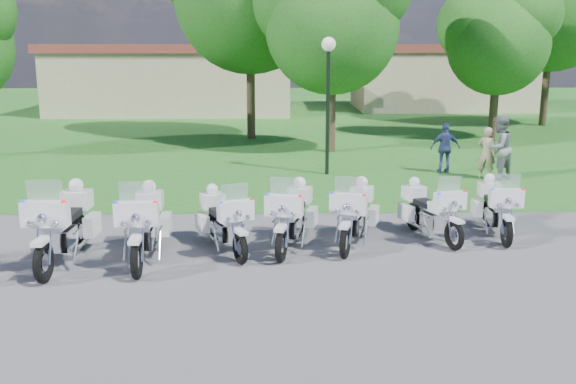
{
  "coord_description": "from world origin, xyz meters",
  "views": [
    {
      "loc": [
        0.21,
        -12.12,
        3.98
      ],
      "look_at": [
        0.46,
        1.2,
        0.95
      ],
      "focal_mm": 40.0,
      "sensor_mm": 36.0,
      "label": 1
    }
  ],
  "objects_px": {
    "motorcycle_2": "(145,224)",
    "bystander_a": "(487,153)",
    "bystander_b": "(499,148)",
    "motorcycle_6": "(430,210)",
    "lamp_post": "(328,72)",
    "bystander_c": "(445,148)",
    "motorcycle_1": "(64,224)",
    "motorcycle_5": "(355,213)",
    "motorcycle_7": "(496,207)",
    "motorcycle_4": "(292,215)",
    "motorcycle_3": "(224,220)"
  },
  "relations": [
    {
      "from": "bystander_a",
      "to": "bystander_b",
      "type": "bearing_deg",
      "value": -171.75
    },
    {
      "from": "motorcycle_1",
      "to": "motorcycle_2",
      "type": "xyz_separation_m",
      "value": [
        1.48,
        0.11,
        -0.03
      ]
    },
    {
      "from": "motorcycle_7",
      "to": "bystander_c",
      "type": "height_order",
      "value": "bystander_c"
    },
    {
      "from": "motorcycle_5",
      "to": "bystander_a",
      "type": "height_order",
      "value": "bystander_a"
    },
    {
      "from": "motorcycle_3",
      "to": "motorcycle_6",
      "type": "distance_m",
      "value": 4.37
    },
    {
      "from": "motorcycle_6",
      "to": "motorcycle_1",
      "type": "bearing_deg",
      "value": -7.77
    },
    {
      "from": "motorcycle_5",
      "to": "motorcycle_7",
      "type": "height_order",
      "value": "motorcycle_5"
    },
    {
      "from": "bystander_c",
      "to": "motorcycle_5",
      "type": "bearing_deg",
      "value": 61.69
    },
    {
      "from": "motorcycle_7",
      "to": "lamp_post",
      "type": "distance_m",
      "value": 7.86
    },
    {
      "from": "motorcycle_2",
      "to": "bystander_c",
      "type": "height_order",
      "value": "motorcycle_2"
    },
    {
      "from": "motorcycle_1",
      "to": "motorcycle_7",
      "type": "relative_size",
      "value": 1.19
    },
    {
      "from": "motorcycle_2",
      "to": "bystander_a",
      "type": "bearing_deg",
      "value": -142.97
    },
    {
      "from": "motorcycle_4",
      "to": "lamp_post",
      "type": "xyz_separation_m",
      "value": [
        1.29,
        7.53,
        2.55
      ]
    },
    {
      "from": "motorcycle_1",
      "to": "motorcycle_5",
      "type": "height_order",
      "value": "motorcycle_1"
    },
    {
      "from": "motorcycle_6",
      "to": "bystander_b",
      "type": "relative_size",
      "value": 1.06
    },
    {
      "from": "motorcycle_2",
      "to": "motorcycle_5",
      "type": "bearing_deg",
      "value": -170.34
    },
    {
      "from": "motorcycle_2",
      "to": "bystander_a",
      "type": "relative_size",
      "value": 1.58
    },
    {
      "from": "motorcycle_2",
      "to": "motorcycle_5",
      "type": "relative_size",
      "value": 1.12
    },
    {
      "from": "motorcycle_3",
      "to": "bystander_b",
      "type": "relative_size",
      "value": 1.07
    },
    {
      "from": "motorcycle_3",
      "to": "motorcycle_7",
      "type": "height_order",
      "value": "motorcycle_3"
    },
    {
      "from": "motorcycle_1",
      "to": "bystander_c",
      "type": "height_order",
      "value": "motorcycle_1"
    },
    {
      "from": "motorcycle_4",
      "to": "bystander_c",
      "type": "height_order",
      "value": "bystander_c"
    },
    {
      "from": "motorcycle_4",
      "to": "lamp_post",
      "type": "relative_size",
      "value": 0.55
    },
    {
      "from": "motorcycle_4",
      "to": "motorcycle_5",
      "type": "xyz_separation_m",
      "value": [
        1.29,
        0.17,
        -0.01
      ]
    },
    {
      "from": "motorcycle_6",
      "to": "lamp_post",
      "type": "distance_m",
      "value": 7.6
    },
    {
      "from": "motorcycle_6",
      "to": "bystander_a",
      "type": "distance_m",
      "value": 6.92
    },
    {
      "from": "motorcycle_5",
      "to": "motorcycle_6",
      "type": "distance_m",
      "value": 1.7
    },
    {
      "from": "bystander_a",
      "to": "bystander_c",
      "type": "distance_m",
      "value": 1.42
    },
    {
      "from": "motorcycle_2",
      "to": "bystander_a",
      "type": "distance_m",
      "value": 11.64
    },
    {
      "from": "bystander_a",
      "to": "motorcycle_2",
      "type": "bearing_deg",
      "value": 69.63
    },
    {
      "from": "motorcycle_6",
      "to": "lamp_post",
      "type": "height_order",
      "value": "lamp_post"
    },
    {
      "from": "motorcycle_7",
      "to": "lamp_post",
      "type": "bearing_deg",
      "value": -60.91
    },
    {
      "from": "motorcycle_1",
      "to": "motorcycle_2",
      "type": "bearing_deg",
      "value": -174.33
    },
    {
      "from": "motorcycle_7",
      "to": "bystander_a",
      "type": "relative_size",
      "value": 1.38
    },
    {
      "from": "motorcycle_2",
      "to": "bystander_b",
      "type": "xyz_separation_m",
      "value": [
        9.25,
        7.35,
        0.27
      ]
    },
    {
      "from": "motorcycle_7",
      "to": "lamp_post",
      "type": "relative_size",
      "value": 0.52
    },
    {
      "from": "motorcycle_4",
      "to": "motorcycle_7",
      "type": "relative_size",
      "value": 1.06
    },
    {
      "from": "bystander_a",
      "to": "bystander_b",
      "type": "distance_m",
      "value": 0.39
    },
    {
      "from": "bystander_c",
      "to": "bystander_a",
      "type": "bearing_deg",
      "value": 133.94
    },
    {
      "from": "motorcycle_4",
      "to": "bystander_c",
      "type": "distance_m",
      "value": 9.25
    },
    {
      "from": "lamp_post",
      "to": "bystander_b",
      "type": "height_order",
      "value": "lamp_post"
    },
    {
      "from": "motorcycle_5",
      "to": "motorcycle_6",
      "type": "height_order",
      "value": "motorcycle_5"
    },
    {
      "from": "motorcycle_4",
      "to": "bystander_c",
      "type": "relative_size",
      "value": 1.45
    },
    {
      "from": "motorcycle_5",
      "to": "motorcycle_2",
      "type": "bearing_deg",
      "value": 30.11
    },
    {
      "from": "motorcycle_6",
      "to": "motorcycle_7",
      "type": "relative_size",
      "value": 0.95
    },
    {
      "from": "motorcycle_6",
      "to": "lamp_post",
      "type": "xyz_separation_m",
      "value": [
        -1.64,
        6.95,
        2.6
      ]
    },
    {
      "from": "motorcycle_6",
      "to": "motorcycle_7",
      "type": "bearing_deg",
      "value": 169.17
    },
    {
      "from": "bystander_b",
      "to": "bystander_c",
      "type": "height_order",
      "value": "bystander_b"
    },
    {
      "from": "motorcycle_5",
      "to": "bystander_a",
      "type": "relative_size",
      "value": 1.41
    },
    {
      "from": "motorcycle_1",
      "to": "motorcycle_6",
      "type": "xyz_separation_m",
      "value": [
        7.23,
        1.44,
        -0.13
      ]
    }
  ]
}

